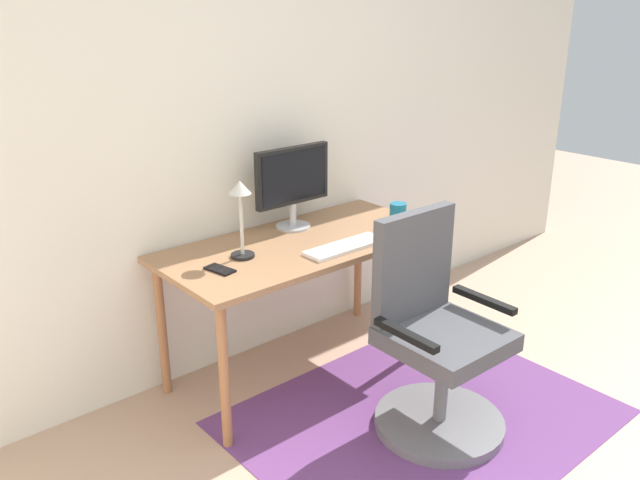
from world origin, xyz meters
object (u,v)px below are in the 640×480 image
(monitor, at_px, (293,180))
(cell_phone, at_px, (220,269))
(desk_lamp, at_px, (241,204))
(desk, at_px, (303,255))
(keyboard, at_px, (345,247))
(office_chair, at_px, (435,350))
(coffee_cup, at_px, (398,213))
(computer_mouse, at_px, (387,228))

(monitor, xyz_separation_m, cell_phone, (-0.60, -0.25, -0.25))
(desk_lamp, bearing_deg, desk, -2.81)
(keyboard, distance_m, office_chair, 0.64)
(coffee_cup, relative_size, desk_lamp, 0.28)
(office_chair, bearing_deg, coffee_cup, 57.34)
(monitor, relative_size, cell_phone, 3.16)
(coffee_cup, xyz_separation_m, desk_lamp, (-0.92, 0.12, 0.20))
(desk, relative_size, office_chair, 1.45)
(coffee_cup, relative_size, cell_phone, 0.73)
(cell_phone, bearing_deg, monitor, 10.52)
(monitor, xyz_separation_m, coffee_cup, (0.48, -0.29, -0.20))
(desk, relative_size, keyboard, 3.31)
(keyboard, relative_size, cell_phone, 3.07)
(coffee_cup, bearing_deg, desk, 170.19)
(cell_phone, bearing_deg, office_chair, -57.86)
(computer_mouse, bearing_deg, keyboard, -172.08)
(cell_phone, bearing_deg, coffee_cup, -14.10)
(monitor, relative_size, coffee_cup, 4.31)
(keyboard, bearing_deg, desk, 114.21)
(cell_phone, distance_m, desk_lamp, 0.31)
(cell_phone, bearing_deg, keyboard, -26.18)
(desk_lamp, bearing_deg, monitor, 22.00)
(keyboard, xyz_separation_m, cell_phone, (-0.60, 0.16, -0.00))
(desk, height_order, desk_lamp, desk_lamp)
(desk, height_order, computer_mouse, computer_mouse)
(monitor, relative_size, keyboard, 1.03)
(monitor, bearing_deg, office_chair, -86.69)
(keyboard, relative_size, computer_mouse, 4.13)
(keyboard, bearing_deg, desk_lamp, 152.55)
(desk, distance_m, cell_phone, 0.52)
(keyboard, distance_m, desk_lamp, 0.55)
(coffee_cup, bearing_deg, cell_phone, 177.54)
(computer_mouse, relative_size, office_chair, 0.11)
(desk_lamp, distance_m, office_chair, 1.08)
(keyboard, xyz_separation_m, computer_mouse, (0.34, 0.05, 0.01))
(keyboard, relative_size, office_chair, 0.44)
(coffee_cup, distance_m, cell_phone, 1.09)
(desk, xyz_separation_m, desk_lamp, (-0.34, 0.02, 0.32))
(keyboard, xyz_separation_m, office_chair, (0.06, -0.53, -0.35))
(keyboard, distance_m, coffee_cup, 0.50)
(monitor, height_order, office_chair, monitor)
(monitor, height_order, cell_phone, monitor)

